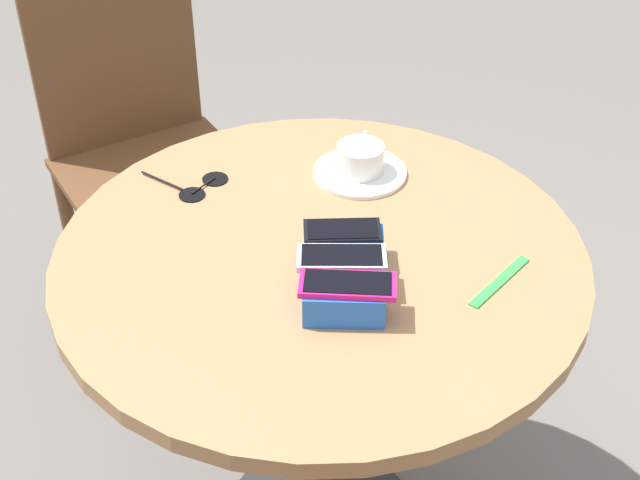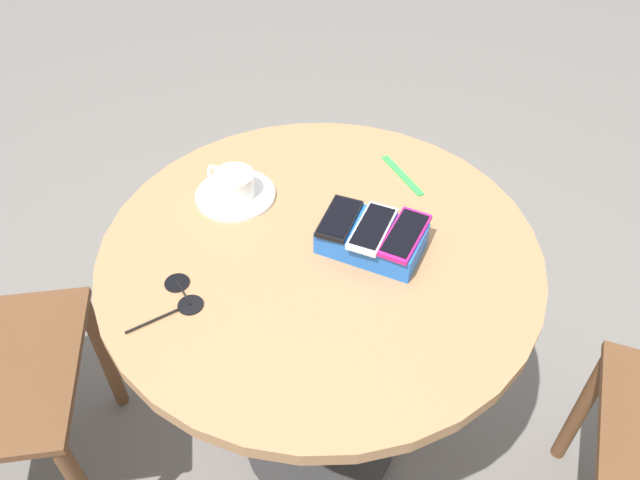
# 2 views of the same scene
# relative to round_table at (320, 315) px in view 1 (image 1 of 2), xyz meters

# --- Properties ---
(round_table) EXTENTS (0.86, 0.86, 0.74)m
(round_table) POSITION_rel_round_table_xyz_m (0.00, 0.00, 0.00)
(round_table) COLOR #2D2D2D
(round_table) RESTS_ON ground_plane
(phone_box) EXTENTS (0.19, 0.13, 0.05)m
(phone_box) POSITION_rel_round_table_xyz_m (-0.09, -0.04, 0.17)
(phone_box) COLOR blue
(phone_box) RESTS_ON round_table
(phone_magenta) EXTENTS (0.06, 0.14, 0.01)m
(phone_magenta) POSITION_rel_round_table_xyz_m (-0.15, -0.05, 0.20)
(phone_magenta) COLOR #D11975
(phone_magenta) RESTS_ON phone_box
(phone_white) EXTENTS (0.07, 0.14, 0.01)m
(phone_white) POSITION_rel_round_table_xyz_m (-0.09, -0.04, 0.20)
(phone_white) COLOR silver
(phone_white) RESTS_ON phone_box
(phone_black) EXTENTS (0.07, 0.12, 0.01)m
(phone_black) POSITION_rel_round_table_xyz_m (-0.02, -0.04, 0.20)
(phone_black) COLOR black
(phone_black) RESTS_ON phone_box
(saucer) EXTENTS (0.17, 0.17, 0.01)m
(saucer) POSITION_rel_round_table_xyz_m (0.23, -0.06, 0.14)
(saucer) COLOR white
(saucer) RESTS_ON round_table
(coffee_cup) EXTENTS (0.12, 0.08, 0.06)m
(coffee_cup) POSITION_rel_round_table_xyz_m (0.23, -0.06, 0.17)
(coffee_cup) COLOR white
(coffee_cup) RESTS_ON saucer
(lanyard_strap) EXTENTS (0.13, 0.10, 0.00)m
(lanyard_strap) POSITION_rel_round_table_xyz_m (-0.06, -0.28, 0.14)
(lanyard_strap) COLOR green
(lanyard_strap) RESTS_ON round_table
(sunglasses) EXTENTS (0.10, 0.16, 0.01)m
(sunglasses) POSITION_rel_round_table_xyz_m (0.17, 0.22, 0.14)
(sunglasses) COLOR black
(sunglasses) RESTS_ON round_table
(chair_near_window) EXTENTS (0.59, 0.59, 0.91)m
(chair_near_window) POSITION_rel_round_table_xyz_m (0.67, 0.46, -0.12)
(chair_near_window) COLOR brown
(chair_near_window) RESTS_ON ground_plane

